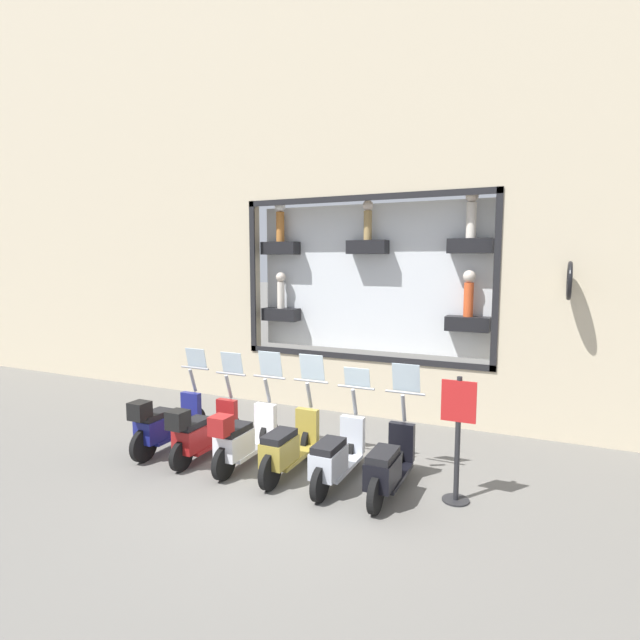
# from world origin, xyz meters

# --- Properties ---
(ground_plane) EXTENTS (120.00, 120.00, 0.00)m
(ground_plane) POSITION_xyz_m (0.00, 0.00, 0.00)
(ground_plane) COLOR #66635E
(building_facade) EXTENTS (1.24, 36.00, 10.56)m
(building_facade) POSITION_xyz_m (3.60, -0.00, 5.38)
(building_facade) COLOR beige
(building_facade) RESTS_ON ground_plane
(scooter_black_0) EXTENTS (1.80, 0.60, 1.69)m
(scooter_black_0) POSITION_xyz_m (0.18, -1.59, 0.43)
(scooter_black_0) COLOR black
(scooter_black_0) RESTS_ON ground_plane
(scooter_silver_1) EXTENTS (1.80, 0.60, 1.55)m
(scooter_silver_1) POSITION_xyz_m (0.18, -0.81, 0.42)
(scooter_silver_1) COLOR black
(scooter_silver_1) RESTS_ON ground_plane
(scooter_olive_2) EXTENTS (1.81, 0.61, 1.70)m
(scooter_olive_2) POSITION_xyz_m (0.18, -0.03, 0.44)
(scooter_olive_2) COLOR black
(scooter_olive_2) RESTS_ON ground_plane
(scooter_white_3) EXTENTS (1.80, 0.60, 1.69)m
(scooter_white_3) POSITION_xyz_m (0.12, 0.75, 0.48)
(scooter_white_3) COLOR black
(scooter_white_3) RESTS_ON ground_plane
(scooter_red_4) EXTENTS (1.79, 0.60, 1.62)m
(scooter_red_4) POSITION_xyz_m (0.11, 1.53, 0.46)
(scooter_red_4) COLOR black
(scooter_red_4) RESTS_ON ground_plane
(scooter_navy_5) EXTENTS (1.81, 0.61, 1.63)m
(scooter_navy_5) POSITION_xyz_m (0.13, 2.31, 0.48)
(scooter_navy_5) COLOR black
(scooter_navy_5) RESTS_ON ground_plane
(shop_sign_post) EXTENTS (0.36, 0.45, 1.70)m
(shop_sign_post) POSITION_xyz_m (0.37, -2.46, 0.92)
(shop_sign_post) COLOR #232326
(shop_sign_post) RESTS_ON ground_plane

